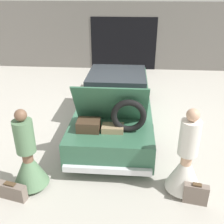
% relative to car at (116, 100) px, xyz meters
% --- Properties ---
extents(ground_plane, '(40.00, 40.00, 0.00)m').
position_rel_car_xyz_m(ground_plane, '(-0.00, -0.01, -0.57)').
color(ground_plane, '#ADA89E').
extents(garage_wall_back, '(12.00, 0.14, 2.80)m').
position_rel_car_xyz_m(garage_wall_back, '(-0.00, 4.99, 0.82)').
color(garage_wall_back, slate).
rests_on(garage_wall_back, ground_plane).
extents(car, '(1.79, 5.25, 1.67)m').
position_rel_car_xyz_m(car, '(0.00, 0.00, 0.00)').
color(car, '#336047').
rests_on(car, ground_plane).
extents(person_left, '(0.64, 0.64, 1.57)m').
position_rel_car_xyz_m(person_left, '(-1.38, -2.83, -0.01)').
color(person_left, brown).
rests_on(person_left, ground_plane).
extents(person_right, '(0.65, 0.65, 1.63)m').
position_rel_car_xyz_m(person_right, '(1.38, -2.73, 0.01)').
color(person_right, tan).
rests_on(person_right, ground_plane).
extents(suitcase_beside_left_person, '(0.58, 0.27, 0.32)m').
position_rel_car_xyz_m(suitcase_beside_left_person, '(-1.62, -3.16, -0.42)').
color(suitcase_beside_left_person, '#75665B').
rests_on(suitcase_beside_left_person, ground_plane).
extents(suitcase_beside_right_person, '(0.42, 0.20, 0.40)m').
position_rel_car_xyz_m(suitcase_beside_right_person, '(1.54, -3.02, -0.38)').
color(suitcase_beside_right_person, '#75665B').
rests_on(suitcase_beside_right_person, ground_plane).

